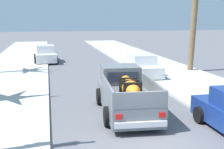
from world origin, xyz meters
The scene contains 8 objects.
ground_plane centered at (0.00, 0.00, 0.00)m, with size 160.00×160.00×0.00m, color slate.
sidewalk_left centered at (-5.61, 12.00, 0.06)m, with size 5.04×60.00×0.12m, color beige.
sidewalk_right centered at (5.61, 12.00, 0.06)m, with size 5.04×60.00×0.12m, color beige.
curb_left centered at (-4.49, 12.00, 0.05)m, with size 0.16×60.00×0.10m, color silver.
curb_right centered at (4.49, 12.00, 0.05)m, with size 0.16×60.00×0.10m, color silver.
pickup_truck centered at (0.12, 3.25, 0.81)m, with size 2.46×5.32×1.80m.
car_left_near centered at (-3.28, 19.03, 0.71)m, with size 2.18×4.33×1.54m.
car_left_mid centered at (3.22, 10.79, 0.71)m, with size 2.05×4.27×1.54m.
Camera 1 is at (-3.04, -8.86, 4.01)m, focal length 48.59 mm.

